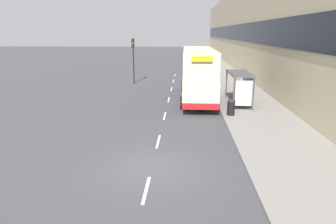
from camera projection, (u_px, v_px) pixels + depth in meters
ground_plane at (152, 168)px, 12.88m from camera, size 220.00×220.00×0.00m
pavement at (216, 67)px, 49.64m from camera, size 5.00×93.00×0.14m
terrace_facade at (243, 28)px, 47.82m from camera, size 3.10×93.00×12.47m
lane_mark_0 at (146, 190)px, 11.07m from camera, size 0.12×2.00×0.01m
lane_mark_1 at (158, 141)px, 15.98m from camera, size 0.12×2.00×0.01m
lane_mark_2 at (165, 116)px, 20.89m from camera, size 0.12×2.00×0.01m
lane_mark_3 at (169, 100)px, 25.81m from camera, size 0.12×2.00×0.01m
lane_mark_4 at (171, 89)px, 30.72m from camera, size 0.12×2.00×0.01m
lane_mark_5 at (173, 81)px, 35.63m from camera, size 0.12×2.00×0.01m
lane_mark_6 at (175, 75)px, 40.54m from camera, size 0.12×2.00×0.01m
bus_shelter at (242, 83)px, 22.95m from camera, size 1.60×4.20×2.48m
double_decker_bus_near at (198, 73)px, 25.29m from camera, size 2.85×10.93×4.30m
car_0 at (192, 56)px, 62.31m from camera, size 1.95×4.15×1.65m
pedestrian_at_shelter at (250, 86)px, 26.51m from camera, size 0.34×0.34×1.73m
pedestrian_1 at (237, 84)px, 27.13m from camera, size 0.36×0.36×1.82m
litter_bin at (231, 107)px, 20.44m from camera, size 0.55×0.55×1.05m
traffic_light_far_kerb at (133, 53)px, 33.16m from camera, size 0.30×0.32×5.03m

